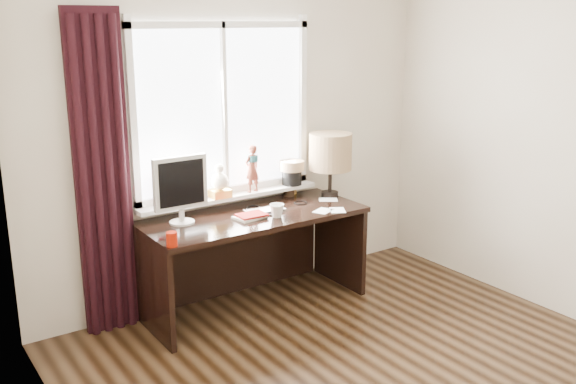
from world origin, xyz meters
TOP-DOWN VIEW (x-y plane):
  - wall_back at (0.00, 2.00)m, footprint 3.50×0.00m
  - wall_left at (-1.75, 0.00)m, footprint 0.00×4.00m
  - laptop at (-0.00, 1.63)m, footprint 0.33×0.23m
  - mug at (0.00, 1.47)m, footprint 0.13×0.13m
  - red_cup at (-0.90, 1.33)m, footprint 0.07×0.07m
  - window at (-0.12, 1.95)m, footprint 1.52×0.21m
  - curtain at (-1.13, 1.91)m, footprint 0.38×0.09m
  - desk at (-0.10, 1.73)m, footprint 1.70×0.70m
  - monitor at (-0.64, 1.73)m, footprint 0.40×0.18m
  - notebook_stack at (-0.17, 1.56)m, footprint 0.24×0.19m
  - brush_holder at (0.41, 1.91)m, footprint 0.09×0.09m
  - icon_frame at (0.44, 1.92)m, footprint 0.10×0.03m
  - table_lamp at (0.70, 1.73)m, footprint 0.35×0.35m
  - loose_papers at (0.49, 1.46)m, footprint 0.41×0.45m
  - desk_cables at (0.11, 1.66)m, footprint 0.51×0.33m

SIDE VIEW (x-z plane):
  - desk at x=-0.10m, z-range 0.13..0.88m
  - loose_papers at x=0.49m, z-range 0.75..0.75m
  - desk_cables at x=0.11m, z-range 0.75..0.76m
  - laptop at x=0.00m, z-range 0.75..0.77m
  - notebook_stack at x=-0.17m, z-range 0.75..0.78m
  - red_cup at x=-0.90m, z-range 0.75..0.84m
  - mug at x=0.00m, z-range 0.75..0.86m
  - brush_holder at x=0.41m, z-range 0.69..0.94m
  - icon_frame at x=0.44m, z-range 0.75..0.88m
  - monitor at x=-0.64m, z-range 0.78..1.27m
  - table_lamp at x=0.70m, z-range 0.85..1.37m
  - curtain at x=-1.13m, z-range -0.01..2.24m
  - wall_back at x=0.00m, z-range 0.00..2.60m
  - wall_left at x=-1.75m, z-range 0.00..2.60m
  - window at x=-0.12m, z-range 0.61..2.01m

